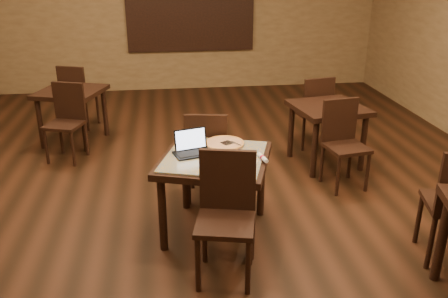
{
  "coord_description": "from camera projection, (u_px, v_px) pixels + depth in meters",
  "views": [
    {
      "loc": [
        -0.06,
        -4.01,
        2.39
      ],
      "look_at": [
        0.43,
        -0.27,
        0.85
      ],
      "focal_mm": 38.0,
      "sensor_mm": 36.0,
      "label": 1
    }
  ],
  "objects": [
    {
      "name": "ground",
      "position": [
        176.0,
        222.0,
        4.59
      ],
      "size": [
        10.0,
        10.0,
        0.0
      ],
      "primitive_type": "plane",
      "color": "black",
      "rests_on": "ground"
    },
    {
      "name": "wall_back",
      "position": [
        163.0,
        9.0,
        8.61
      ],
      "size": [
        8.0,
        0.02,
        3.0
      ],
      "primitive_type": "cube",
      "color": "#93774B",
      "rests_on": "ground"
    },
    {
      "name": "mural",
      "position": [
        190.0,
        6.0,
        8.62
      ],
      "size": [
        2.34,
        0.05,
        1.64
      ],
      "color": "navy",
      "rests_on": "wall_back"
    },
    {
      "name": "tiled_table",
      "position": [
        215.0,
        166.0,
        4.2
      ],
      "size": [
        1.16,
        1.16,
        0.76
      ],
      "rotation": [
        0.0,
        0.0,
        -0.31
      ],
      "color": "black",
      "rests_on": "ground"
    },
    {
      "name": "chair_main_near",
      "position": [
        226.0,
        208.0,
        3.67
      ],
      "size": [
        0.53,
        0.53,
        1.02
      ],
      "rotation": [
        0.0,
        0.0,
        -0.23
      ],
      "color": "black",
      "rests_on": "ground"
    },
    {
      "name": "chair_main_far",
      "position": [
        207.0,
        151.0,
        4.81
      ],
      "size": [
        0.49,
        0.49,
        0.98
      ],
      "rotation": [
        0.0,
        0.0,
        2.98
      ],
      "color": "black",
      "rests_on": "ground"
    },
    {
      "name": "laptop",
      "position": [
        191.0,
        147.0,
        4.21
      ],
      "size": [
        0.34,
        0.31,
        0.2
      ],
      "rotation": [
        0.0,
        0.0,
        0.27
      ],
      "color": "black",
      "rests_on": "tiled_table"
    },
    {
      "name": "plate",
      "position": [
        243.0,
        162.0,
        4.02
      ],
      "size": [
        0.25,
        0.25,
        0.01
      ],
      "primitive_type": "cylinder",
      "color": "white",
      "rests_on": "tiled_table"
    },
    {
      "name": "pizza_slice",
      "position": [
        243.0,
        160.0,
        4.02
      ],
      "size": [
        0.27,
        0.27,
        0.02
      ],
      "primitive_type": null,
      "rotation": [
        0.0,
        0.0,
        0.67
      ],
      "color": "beige",
      "rests_on": "plate"
    },
    {
      "name": "pizza_pan",
      "position": [
        225.0,
        145.0,
        4.4
      ],
      "size": [
        0.32,
        0.32,
        0.01
      ],
      "primitive_type": "cylinder",
      "color": "silver",
      "rests_on": "tiled_table"
    },
    {
      "name": "pizza_whole",
      "position": [
        225.0,
        143.0,
        4.39
      ],
      "size": [
        0.36,
        0.36,
        0.03
      ],
      "color": "beige",
      "rests_on": "pizza_pan"
    },
    {
      "name": "spatula",
      "position": [
        227.0,
        143.0,
        4.37
      ],
      "size": [
        0.21,
        0.25,
        0.01
      ],
      "primitive_type": "cube",
      "rotation": [
        0.0,
        0.0,
        0.54
      ],
      "color": "silver",
      "rests_on": "pizza_whole"
    },
    {
      "name": "napkin_roll",
      "position": [
        263.0,
        158.0,
        4.08
      ],
      "size": [
        0.07,
        0.17,
        0.04
      ],
      "rotation": [
        0.0,
        0.0,
        0.2
      ],
      "color": "white",
      "rests_on": "tiled_table"
    },
    {
      "name": "other_table_a",
      "position": [
        328.0,
        116.0,
        5.66
      ],
      "size": [
        0.92,
        0.92,
        0.75
      ],
      "rotation": [
        0.0,
        0.0,
        0.17
      ],
      "color": "black",
      "rests_on": "ground"
    },
    {
      "name": "other_table_a_chair_near",
      "position": [
        343.0,
        138.0,
        5.17
      ],
      "size": [
        0.48,
        0.48,
        0.96
      ],
      "rotation": [
        0.0,
        0.0,
        0.17
      ],
      "color": "black",
      "rests_on": "ground"
    },
    {
      "name": "other_table_a_chair_far",
      "position": [
        314.0,
        108.0,
        6.21
      ],
      "size": [
        0.48,
        0.48,
        0.96
      ],
      "rotation": [
        0.0,
        0.0,
        3.31
      ],
      "color": "black",
      "rests_on": "ground"
    },
    {
      "name": "other_table_b",
      "position": [
        71.0,
        99.0,
        6.36
      ],
      "size": [
        1.0,
        1.0,
        0.74
      ],
      "rotation": [
        0.0,
        0.0,
        -0.33
      ],
      "color": "black",
      "rests_on": "ground"
    },
    {
      "name": "other_table_b_chair_near",
      "position": [
        67.0,
        117.0,
        5.88
      ],
      "size": [
        0.52,
        0.52,
        0.95
      ],
      "rotation": [
        0.0,
        0.0,
        -0.33
      ],
      "color": "black",
      "rests_on": "ground"
    },
    {
      "name": "other_table_b_chair_far",
      "position": [
        76.0,
        93.0,
        6.9
      ],
      "size": [
        0.52,
        0.52,
        0.95
      ],
      "rotation": [
        0.0,
        0.0,
        2.81
      ],
      "color": "black",
      "rests_on": "ground"
    }
  ]
}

